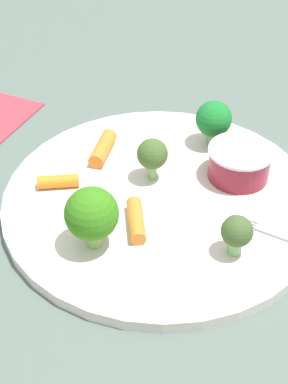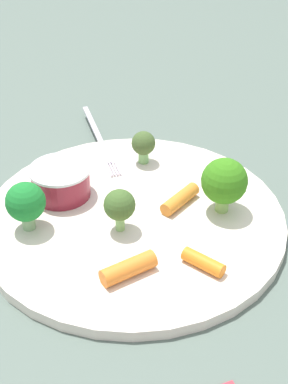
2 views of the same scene
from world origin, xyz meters
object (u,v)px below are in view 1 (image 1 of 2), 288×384
(sauce_cup, at_px, (239,163))
(broccoli_floret_0, at_px, (92,214))
(carrot_stick_1, at_px, (103,149))
(broccoli_floret_2, at_px, (214,120))
(plate, at_px, (160,199))
(broccoli_floret_3, at_px, (237,233))
(carrot_stick_0, at_px, (136,220))
(broccoli_floret_1, at_px, (152,155))
(carrot_stick_2, at_px, (58,181))

(sauce_cup, relative_size, broccoli_floret_0, 1.09)
(broccoli_floret_0, height_order, carrot_stick_1, broccoli_floret_0)
(sauce_cup, bearing_deg, broccoli_floret_0, -133.61)
(broccoli_floret_0, xyz_separation_m, broccoli_floret_2, (0.09, 0.18, -0.00))
(plate, distance_m, carrot_stick_1, 0.09)
(sauce_cup, bearing_deg, broccoli_floret_3, -87.61)
(broccoli_floret_2, bearing_deg, broccoli_floret_0, -115.75)
(sauce_cup, relative_size, carrot_stick_0, 1.28)
(broccoli_floret_3, bearing_deg, sauce_cup, 92.39)
(broccoli_floret_2, bearing_deg, broccoli_floret_3, -77.12)
(plate, bearing_deg, broccoli_floret_3, -39.95)
(broccoli_floret_1, bearing_deg, broccoli_floret_2, 54.25)
(sauce_cup, xyz_separation_m, broccoli_floret_2, (-0.03, 0.05, 0.01))
(plate, distance_m, carrot_stick_2, 0.11)
(plate, height_order, carrot_stick_0, carrot_stick_0)
(broccoli_floret_1, xyz_separation_m, broccoli_floret_3, (0.09, -0.09, -0.01))
(plate, relative_size, carrot_stick_1, 5.96)
(broccoli_floret_2, bearing_deg, carrot_stick_2, -143.14)
(sauce_cup, height_order, carrot_stick_2, sauce_cup)
(broccoli_floret_2, height_order, carrot_stick_2, broccoli_floret_2)
(broccoli_floret_1, xyz_separation_m, carrot_stick_2, (-0.09, -0.03, -0.02))
(carrot_stick_0, xyz_separation_m, carrot_stick_1, (-0.06, 0.10, 0.00))
(carrot_stick_1, height_order, carrot_stick_2, carrot_stick_1)
(carrot_stick_0, bearing_deg, broccoli_floret_3, -9.69)
(sauce_cup, distance_m, broccoli_floret_3, 0.11)
(broccoli_floret_0, xyz_separation_m, carrot_stick_1, (-0.03, 0.13, -0.03))
(plate, height_order, broccoli_floret_1, broccoli_floret_1)
(plate, xyz_separation_m, broccoli_floret_3, (0.08, -0.07, 0.03))
(plate, height_order, carrot_stick_2, carrot_stick_2)
(broccoli_floret_2, xyz_separation_m, carrot_stick_0, (-0.05, -0.15, -0.02))
(carrot_stick_2, bearing_deg, broccoli_floret_0, -51.40)
(broccoli_floret_1, height_order, broccoli_floret_2, broccoli_floret_2)
(sauce_cup, distance_m, broccoli_floret_2, 0.07)
(plate, distance_m, broccoli_floret_1, 0.05)
(sauce_cup, bearing_deg, broccoli_floret_1, -166.65)
(sauce_cup, distance_m, carrot_stick_2, 0.19)
(broccoli_floret_3, xyz_separation_m, carrot_stick_1, (-0.15, 0.12, -0.02))
(carrot_stick_0, bearing_deg, plate, 74.21)
(carrot_stick_2, bearing_deg, plate, 4.77)
(broccoli_floret_3, bearing_deg, carrot_stick_2, 162.62)
(sauce_cup, bearing_deg, plate, -148.37)
(broccoli_floret_0, height_order, broccoli_floret_1, broccoli_floret_0)
(plate, height_order, broccoli_floret_3, broccoli_floret_3)
(plate, xyz_separation_m, broccoli_floret_1, (-0.01, 0.02, 0.04))
(broccoli_floret_1, relative_size, carrot_stick_2, 1.11)
(carrot_stick_1, distance_m, carrot_stick_2, 0.07)
(broccoli_floret_2, xyz_separation_m, carrot_stick_2, (-0.14, -0.11, -0.02))
(plate, distance_m, broccoli_floret_3, 0.11)
(plate, height_order, sauce_cup, sauce_cup)
(sauce_cup, relative_size, broccoli_floret_1, 1.43)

